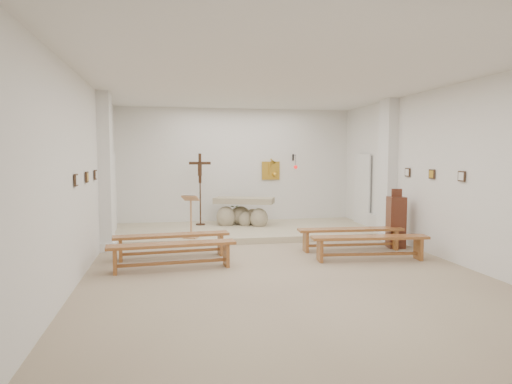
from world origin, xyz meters
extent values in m
cube|color=tan|center=(0.00, 0.00, 0.00)|extent=(7.00, 10.00, 0.00)
cube|color=white|center=(-3.49, 0.00, 1.75)|extent=(0.02, 10.00, 3.50)
cube|color=white|center=(3.49, 0.00, 1.75)|extent=(0.02, 10.00, 3.50)
cube|color=white|center=(0.00, 4.99, 1.75)|extent=(7.00, 0.02, 3.50)
cube|color=silver|center=(0.00, 0.00, 3.49)|extent=(7.00, 10.00, 0.02)
cube|color=beige|center=(0.00, 3.50, 0.07)|extent=(6.98, 3.00, 0.15)
cube|color=white|center=(-3.37, 2.00, 1.75)|extent=(0.26, 0.55, 3.50)
cube|color=white|center=(3.37, 2.00, 1.75)|extent=(0.26, 0.55, 3.50)
cube|color=gold|center=(1.05, 4.96, 1.65)|extent=(0.55, 0.04, 0.55)
cube|color=black|center=(1.75, 4.97, 2.05)|extent=(0.04, 0.02, 0.20)
cylinder|color=black|center=(1.75, 4.82, 2.12)|extent=(0.02, 0.30, 0.02)
cylinder|color=black|center=(1.75, 4.67, 1.95)|extent=(0.01, 0.01, 0.34)
sphere|color=red|center=(1.75, 4.67, 1.76)|extent=(0.11, 0.11, 0.11)
cube|color=#3A2619|center=(-3.47, -0.80, 1.72)|extent=(0.03, 0.20, 0.20)
cube|color=#3A2619|center=(-3.47, 0.20, 1.72)|extent=(0.03, 0.20, 0.20)
cube|color=#3A2619|center=(-3.47, 1.20, 1.72)|extent=(0.03, 0.20, 0.20)
cube|color=#3A2619|center=(3.47, -0.80, 1.72)|extent=(0.03, 0.20, 0.20)
cube|color=#3A2619|center=(3.47, 0.20, 1.72)|extent=(0.03, 0.20, 0.20)
cube|color=#3A2619|center=(3.47, 1.20, 1.72)|extent=(0.03, 0.20, 0.20)
cube|color=silver|center=(-3.43, 2.70, 0.27)|extent=(0.10, 0.85, 0.52)
cube|color=silver|center=(3.43, 2.70, 0.27)|extent=(0.10, 0.85, 0.52)
ellipsoid|color=tan|center=(-0.44, 4.08, 0.38)|extent=(0.54, 0.46, 0.61)
ellipsoid|color=tan|center=(0.45, 3.77, 0.36)|extent=(0.50, 0.43, 0.57)
ellipsoid|color=tan|center=(0.00, 4.23, 0.39)|extent=(0.57, 0.49, 0.54)
ellipsoid|color=tan|center=(0.33, 4.07, 0.35)|extent=(0.47, 0.40, 0.50)
ellipsoid|color=tan|center=(0.10, 3.97, 0.32)|extent=(0.39, 0.33, 0.47)
cube|color=tan|center=(0.07, 4.03, 0.85)|extent=(1.78, 1.19, 0.16)
cube|color=tan|center=(-1.49, 2.30, 0.17)|extent=(0.41, 0.41, 0.04)
cylinder|color=tan|center=(-1.49, 2.30, 0.60)|extent=(0.05, 0.05, 0.91)
cube|color=tan|center=(-1.50, 2.28, 1.10)|extent=(0.45, 0.39, 0.15)
cube|color=white|center=(-1.51, 2.25, 1.15)|extent=(0.38, 0.32, 0.12)
cylinder|color=#382112|center=(-1.14, 4.30, 0.17)|extent=(0.27, 0.27, 0.03)
cylinder|color=#382112|center=(-1.14, 4.30, 0.76)|extent=(0.04, 0.04, 1.21)
cube|color=#382112|center=(-1.14, 4.30, 1.75)|extent=(0.09, 0.07, 0.83)
cube|color=#382112|center=(-1.14, 4.30, 1.90)|extent=(0.61, 0.16, 0.08)
cube|color=#382112|center=(-1.14, 4.27, 1.72)|extent=(0.12, 0.06, 0.35)
imported|color=#355D25|center=(-0.32, 4.20, 0.43)|extent=(0.63, 0.60, 0.56)
cube|color=#5B2E1A|center=(3.10, 1.00, 0.59)|extent=(0.41, 0.41, 1.17)
cube|color=#5B2E1A|center=(3.10, 1.00, 1.26)|extent=(0.24, 0.08, 0.19)
cube|color=#9E642D|center=(-1.96, 0.89, 0.47)|extent=(2.38, 0.57, 0.05)
cube|color=#9E642D|center=(-2.97, 0.81, 0.22)|extent=(0.09, 0.35, 0.45)
cube|color=#9E642D|center=(-0.94, 0.98, 0.22)|extent=(0.09, 0.35, 0.45)
cube|color=#9E642D|center=(-1.96, 0.89, 0.13)|extent=(1.98, 0.23, 0.05)
cube|color=#9E642D|center=(1.96, 0.89, 0.47)|extent=(2.38, 0.52, 0.05)
cube|color=#9E642D|center=(0.94, 0.96, 0.22)|extent=(0.09, 0.35, 0.45)
cube|color=#9E642D|center=(2.97, 0.83, 0.22)|extent=(0.09, 0.35, 0.45)
cube|color=#9E642D|center=(1.96, 0.89, 0.13)|extent=(1.98, 0.19, 0.05)
cube|color=#9E642D|center=(-1.96, -0.10, 0.47)|extent=(2.38, 0.56, 0.05)
cube|color=#9E642D|center=(-2.97, -0.18, 0.22)|extent=(0.09, 0.35, 0.45)
cube|color=#9E642D|center=(-0.94, -0.02, 0.22)|extent=(0.09, 0.35, 0.45)
cube|color=#9E642D|center=(-1.96, -0.10, 0.13)|extent=(1.98, 0.22, 0.05)
cube|color=#9E642D|center=(1.96, -0.10, 0.47)|extent=(2.38, 0.62, 0.05)
cube|color=#9E642D|center=(0.94, 0.01, 0.22)|extent=(0.10, 0.35, 0.45)
cube|color=#9E642D|center=(2.97, -0.20, 0.22)|extent=(0.10, 0.35, 0.45)
cube|color=#9E642D|center=(1.96, -0.10, 0.13)|extent=(1.98, 0.27, 0.05)
camera|label=1|loc=(-2.00, -8.56, 2.12)|focal=32.00mm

